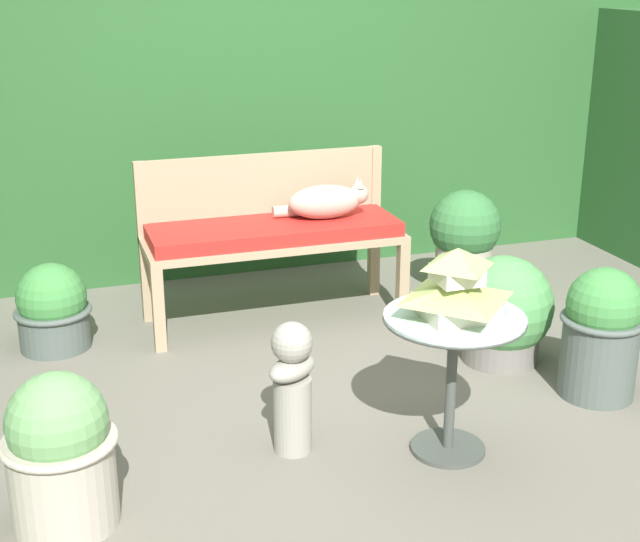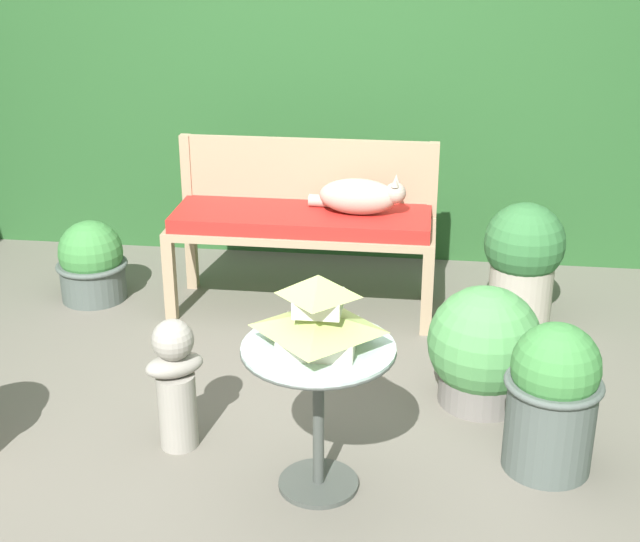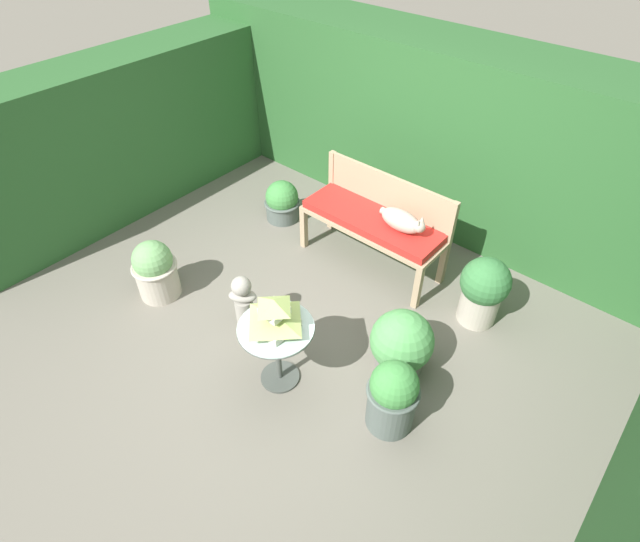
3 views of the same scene
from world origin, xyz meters
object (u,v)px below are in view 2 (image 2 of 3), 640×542
pagoda_birdhouse (318,316)px  potted_plant_bench_right (484,350)px  garden_bust (176,381)px  potted_plant_bench_left (92,263)px  patio_table (318,378)px  potted_plant_path_edge (552,397)px  cat (360,196)px  potted_plant_hedge_corner (523,259)px  garden_bench (302,226)px

pagoda_birdhouse → potted_plant_bench_right: 1.09m
garden_bust → potted_plant_bench_left: size_ratio=1.24×
patio_table → potted_plant_bench_left: 2.23m
patio_table → pagoda_birdhouse: size_ratio=1.65×
garden_bust → patio_table: bearing=-52.7°
patio_table → potted_plant_bench_left: bearing=133.1°
pagoda_birdhouse → garden_bust: pagoda_birdhouse is taller
potted_plant_bench_right → potted_plant_path_edge: (0.24, -0.49, 0.06)m
potted_plant_bench_right → potted_plant_path_edge: 0.55m
patio_table → pagoda_birdhouse: (0.00, -0.00, 0.26)m
cat → potted_plant_bench_left: cat is taller
potted_plant_bench_right → cat: bearing=125.7°
potted_plant_bench_right → potted_plant_hedge_corner: potted_plant_hedge_corner is taller
potted_plant_path_edge → potted_plant_hedge_corner: 1.38m
patio_table → potted_plant_hedge_corner: size_ratio=0.92×
garden_bench → potted_plant_hedge_corner: (1.19, 0.01, -0.14)m
cat → potted_plant_path_edge: 1.68m
patio_table → potted_plant_bench_right: 1.01m
cat → potted_plant_path_edge: size_ratio=0.85×
garden_bust → potted_plant_hedge_corner: (1.50, 1.42, 0.05)m
potted_plant_hedge_corner → potted_plant_bench_left: size_ratio=1.43×
patio_table → pagoda_birdhouse: 0.26m
patio_table → potted_plant_bench_right: patio_table is taller
pagoda_birdhouse → potted_plant_hedge_corner: size_ratio=0.56×
patio_table → garden_bust: (-0.62, 0.21, -0.17)m
patio_table → garden_bust: 0.67m
patio_table → garden_bust: bearing=161.2°
cat → potted_plant_bench_left: 1.59m
potted_plant_hedge_corner → potted_plant_bench_left: bearing=-179.7°
garden_bench → cat: cat is taller
patio_table → potted_plant_bench_right: bearing=48.4°
potted_plant_hedge_corner → garden_bench: bearing=-179.6°
potted_plant_bench_right → garden_bust: bearing=-157.5°
garden_bust → potted_plant_bench_right: bearing=-11.4°
patio_table → potted_plant_hedge_corner: (0.89, 1.63, -0.12)m
pagoda_birdhouse → potted_plant_bench_left: bearing=133.1°
pagoda_birdhouse → potted_plant_bench_right: pagoda_birdhouse is taller
potted_plant_bench_left → garden_bench: bearing=0.2°
patio_table → potted_plant_bench_right: size_ratio=1.10×
cat → potted_plant_bench_right: (0.64, -0.90, -0.41)m
garden_bust → pagoda_birdhouse: bearing=-52.7°
pagoda_birdhouse → potted_plant_bench_left: 2.27m
garden_bust → potted_plant_path_edge: size_ratio=0.92×
pagoda_birdhouse → patio_table: bearing=90.0°
pagoda_birdhouse → potted_plant_hedge_corner: pagoda_birdhouse is taller
potted_plant_bench_right → potted_plant_bench_left: bearing=157.8°
garden_bust → potted_plant_path_edge: 1.51m
pagoda_birdhouse → potted_plant_bench_left: pagoda_birdhouse is taller
cat → potted_plant_bench_left: (-1.52, -0.01, -0.46)m
garden_bench → potted_plant_hedge_corner: potted_plant_hedge_corner is taller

